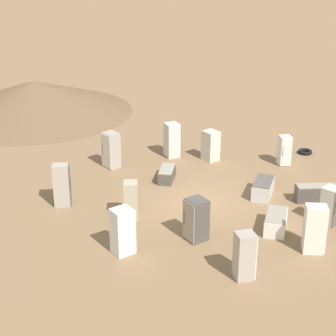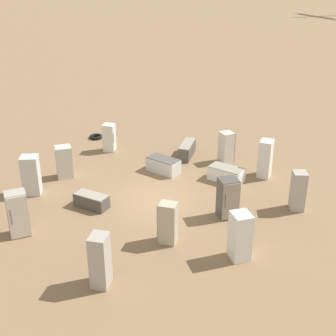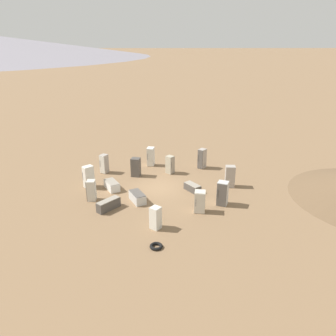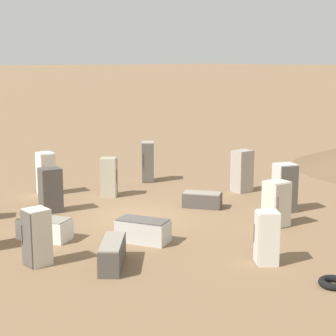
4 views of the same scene
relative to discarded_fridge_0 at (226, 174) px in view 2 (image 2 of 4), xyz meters
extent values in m
plane|color=#846647|center=(-0.24, 3.79, -0.34)|extent=(1000.00, 1000.00, 0.00)
cube|color=white|center=(0.00, 0.00, -0.02)|extent=(1.81, 1.48, 0.65)
cube|color=gray|center=(0.00, 0.00, 0.33)|extent=(1.74, 1.42, 0.04)
cube|color=#4C4742|center=(-2.74, 1.76, 0.49)|extent=(0.85, 0.89, 1.66)
cube|color=gray|center=(-3.11, 1.84, 0.49)|extent=(0.20, 0.72, 1.59)
cylinder|color=#2D2D2D|center=(-3.08, 2.11, 0.57)|extent=(0.02, 0.02, 0.58)
cube|color=#4C4742|center=(0.48, 6.48, -0.07)|extent=(1.57, 1.36, 0.55)
cube|color=gray|center=(0.48, 6.48, 0.23)|extent=(1.51, 1.31, 0.04)
cube|color=white|center=(-5.38, 3.01, 0.55)|extent=(0.82, 0.75, 1.78)
cube|color=silver|center=(-5.01, 2.94, 0.55)|extent=(0.15, 0.61, 1.71)
cylinder|color=#2D2D2D|center=(-5.02, 2.72, 0.64)|extent=(0.02, 0.02, 0.62)
cube|color=silver|center=(-0.44, -1.90, 0.58)|extent=(0.92, 0.94, 1.85)
cube|color=silver|center=(-0.19, -2.20, 0.58)|extent=(0.45, 0.39, 1.77)
cylinder|color=#2D2D2D|center=(-0.32, -2.36, 0.67)|extent=(0.02, 0.02, 0.65)
cube|color=#A89E93|center=(-4.57, 7.85, 0.59)|extent=(0.88, 0.86, 1.86)
cube|color=#56514C|center=(-4.29, 7.62, 0.59)|extent=(0.37, 0.44, 1.79)
cylinder|color=#2D2D2D|center=(-4.39, 7.45, 0.68)|extent=(0.02, 0.02, 0.65)
cube|color=#A89E93|center=(-0.29, 9.61, 0.56)|extent=(0.67, 0.81, 1.80)
cube|color=beige|center=(-0.61, 9.63, 0.56)|extent=(0.09, 0.73, 1.73)
cylinder|color=#2D2D2D|center=(-0.63, 9.90, 0.65)|extent=(0.02, 0.02, 0.63)
cube|color=beige|center=(3.87, 6.67, 0.44)|extent=(0.77, 0.84, 1.57)
cube|color=beige|center=(4.22, 6.61, 0.44)|extent=(0.15, 0.71, 1.51)
cylinder|color=#2D2D2D|center=(4.20, 6.35, 0.52)|extent=(0.02, 0.02, 0.55)
cube|color=silver|center=(2.23, 2.20, 0.00)|extent=(1.80, 1.41, 0.68)
cube|color=#56514C|center=(2.23, 2.20, 0.36)|extent=(1.73, 1.36, 0.04)
cube|color=silver|center=(2.85, 8.44, 0.56)|extent=(0.92, 0.95, 1.81)
cube|color=#56514C|center=(3.18, 8.30, 0.56)|extent=(0.31, 0.67, 1.73)
cylinder|color=#2D2D2D|center=(3.11, 8.05, 0.65)|extent=(0.02, 0.02, 0.63)
cube|color=beige|center=(1.90, -1.23, 0.45)|extent=(0.63, 0.60, 1.59)
cube|color=#56514C|center=(1.89, -1.55, 0.45)|extent=(0.60, 0.05, 1.53)
cylinder|color=#2D2D2D|center=(1.67, -1.58, 0.53)|extent=(0.02, 0.02, 0.56)
cube|color=silver|center=(6.00, 3.61, 0.41)|extent=(0.80, 0.80, 1.51)
cube|color=silver|center=(5.82, 3.37, 0.41)|extent=(0.46, 0.37, 1.45)
cylinder|color=#2D2D2D|center=(5.64, 3.47, 0.49)|extent=(0.02, 0.02, 0.53)
cube|color=#B2A88E|center=(-3.35, 4.79, 0.47)|extent=(0.84, 0.84, 1.63)
cube|color=gray|center=(-3.12, 5.03, 0.47)|extent=(0.42, 0.40, 1.56)
cylinder|color=#2D2D2D|center=(-2.96, 4.92, 0.55)|extent=(0.02, 0.02, 0.57)
cube|color=#A89E93|center=(-3.61, -1.14, 0.51)|extent=(0.81, 0.79, 1.71)
cube|color=silver|center=(-3.33, -1.30, 0.51)|extent=(0.30, 0.49, 1.64)
cylinder|color=#2D2D2D|center=(-3.40, -1.49, 0.60)|extent=(0.02, 0.02, 0.60)
cube|color=#4C4742|center=(3.39, 0.22, 0.01)|extent=(1.72, 1.63, 0.70)
cube|color=gray|center=(3.39, 0.22, 0.38)|extent=(1.65, 1.56, 0.04)
torus|color=black|center=(8.12, 3.65, -0.25)|extent=(0.77, 0.77, 0.18)
camera|label=1|loc=(-16.98, -10.61, 10.47)|focal=60.00mm
camera|label=2|loc=(-16.48, 11.50, 9.52)|focal=50.00mm
camera|label=3|loc=(24.20, 3.95, 10.94)|focal=35.00mm
camera|label=4|loc=(15.45, -8.16, 5.26)|focal=60.00mm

